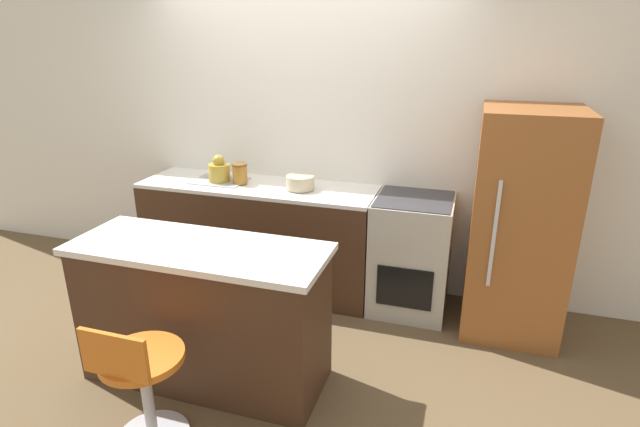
% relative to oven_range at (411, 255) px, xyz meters
% --- Properties ---
extents(ground_plane, '(14.00, 14.00, 0.00)m').
position_rel_oven_range_xyz_m(ground_plane, '(-0.99, -0.31, -0.46)').
color(ground_plane, brown).
extents(wall_back, '(8.00, 0.06, 2.60)m').
position_rel_oven_range_xyz_m(wall_back, '(-0.99, 0.33, 0.84)').
color(wall_back, white).
rests_on(wall_back, ground_plane).
extents(back_counter, '(1.97, 0.59, 0.92)m').
position_rel_oven_range_xyz_m(back_counter, '(-1.29, 0.00, -0.00)').
color(back_counter, '#422819').
rests_on(back_counter, ground_plane).
extents(kitchen_island, '(1.55, 0.59, 0.91)m').
position_rel_oven_range_xyz_m(kitchen_island, '(-1.11, -1.25, -0.00)').
color(kitchen_island, '#422819').
rests_on(kitchen_island, ground_plane).
extents(oven_range, '(0.59, 0.60, 0.92)m').
position_rel_oven_range_xyz_m(oven_range, '(0.00, 0.00, 0.00)').
color(oven_range, '#B7B2A8').
rests_on(oven_range, ground_plane).
extents(refrigerator, '(0.66, 0.72, 1.63)m').
position_rel_oven_range_xyz_m(refrigerator, '(0.75, -0.05, 0.36)').
color(refrigerator, '#995628').
rests_on(refrigerator, ground_plane).
extents(stool_chair, '(0.43, 0.43, 0.78)m').
position_rel_oven_range_xyz_m(stool_chair, '(-1.12, -1.85, -0.07)').
color(stool_chair, '#B7B7BC').
rests_on(stool_chair, ground_plane).
extents(kettle, '(0.18, 0.18, 0.22)m').
position_rel_oven_range_xyz_m(kettle, '(-1.62, -0.02, 0.55)').
color(kettle, '#B29333').
rests_on(kettle, back_counter).
extents(mixing_bowl, '(0.23, 0.23, 0.11)m').
position_rel_oven_range_xyz_m(mixing_bowl, '(-0.90, -0.02, 0.51)').
color(mixing_bowl, '#C1B28E').
rests_on(mixing_bowl, back_counter).
extents(canister_jar, '(0.13, 0.13, 0.16)m').
position_rel_oven_range_xyz_m(canister_jar, '(-1.43, -0.02, 0.54)').
color(canister_jar, '#9E6623').
rests_on(canister_jar, back_counter).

